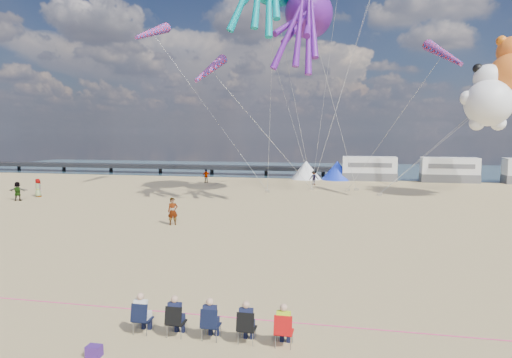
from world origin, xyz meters
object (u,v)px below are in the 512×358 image
object	(u,v)px
sandbag_c	(380,194)
sandbag_a	(267,191)
sandbag_e	(312,189)
windsock_right	(210,69)
spectator_row	(211,318)
beachgoer_6	(38,188)
tent_white	(306,170)
kite_panda	(489,103)
motorhome_0	(369,169)
beachgoer_3	(206,176)
beachgoer_2	(314,178)
beachgoer_4	(18,191)
cooler_purple	(94,351)
windsock_mid	(443,54)
motorhome_1	(449,170)
windsock_left	(152,32)
standing_person	(173,211)
tent_blue	(337,170)
sandbag_b	(356,190)
kite_octopus_purple	(309,14)

from	to	relation	value
sandbag_c	sandbag_a	bearing A→B (deg)	179.85
sandbag_e	windsock_right	size ratio (longest dim) A/B	0.10
spectator_row	beachgoer_6	world-z (taller)	beachgoer_6
tent_white	kite_panda	world-z (taller)	kite_panda
motorhome_0	kite_panda	bearing A→B (deg)	-59.62
beachgoer_3	beachgoer_6	size ratio (longest dim) A/B	0.96
beachgoer_2	beachgoer_4	distance (m)	30.52
spectator_row	beachgoer_2	bearing A→B (deg)	90.05
cooler_purple	beachgoer_6	xyz separation A→B (m)	(-22.11, 26.97, 0.71)
tent_white	motorhome_0	bearing A→B (deg)	0.00
tent_white	spectator_row	size ratio (longest dim) A/B	0.66
motorhome_0	windsock_mid	size ratio (longest dim) A/B	1.15
motorhome_1	beachgoer_4	xyz separation A→B (m)	(-41.03, -23.88, -0.64)
beachgoer_3	sandbag_e	world-z (taller)	beachgoer_3
spectator_row	beachgoer_2	distance (m)	40.16
motorhome_1	sandbag_e	bearing A→B (deg)	-144.80
kite_panda	windsock_left	bearing A→B (deg)	157.71
spectator_row	windsock_left	distance (m)	39.83
motorhome_1	sandbag_c	world-z (taller)	motorhome_1
kite_panda	standing_person	bearing A→B (deg)	-165.44
tent_blue	sandbag_b	world-z (taller)	tent_blue
cooler_purple	windsock_right	bearing A→B (deg)	100.62
motorhome_1	windsock_left	bearing A→B (deg)	-156.75
windsock_left	kite_octopus_purple	bearing A→B (deg)	-8.49
motorhome_0	kite_panda	size ratio (longest dim) A/B	0.95
beachgoer_3	sandbag_c	bearing A→B (deg)	126.45
tent_white	windsock_left	xyz separation A→B (m)	(-14.78, -13.87, 15.18)
motorhome_0	standing_person	distance (m)	34.05
windsock_mid	spectator_row	bearing A→B (deg)	-132.23
tent_blue	windsock_left	world-z (taller)	windsock_left
beachgoer_2	sandbag_b	size ratio (longest dim) A/B	3.36
standing_person	cooler_purple	bearing A→B (deg)	-106.50
motorhome_1	motorhome_0	bearing A→B (deg)	180.00
sandbag_a	motorhome_0	bearing A→B (deg)	52.65
beachgoer_6	sandbag_c	world-z (taller)	beachgoer_6
tent_white	beachgoer_3	world-z (taller)	tent_white
standing_person	beachgoer_6	bearing A→B (deg)	119.40
spectator_row	sandbag_e	world-z (taller)	spectator_row
beachgoer_2	sandbag_c	xyz separation A→B (m)	(6.91, -7.48, -0.73)
beachgoer_3	beachgoer_4	xyz separation A→B (m)	(-12.20, -16.88, 0.03)
beachgoer_4	sandbag_b	world-z (taller)	beachgoer_4
spectator_row	kite_octopus_purple	distance (m)	32.53
windsock_right	motorhome_0	bearing A→B (deg)	69.29
standing_person	windsock_mid	xyz separation A→B (m)	(18.99, 13.56, 11.77)
beachgoer_2	beachgoer_3	distance (m)	12.87
spectator_row	sandbag_a	xyz separation A→B (m)	(-4.18, 32.71, -0.54)
cooler_purple	windsock_right	size ratio (longest dim) A/B	0.08
motorhome_0	beachgoer_3	distance (m)	20.57
tent_white	windsock_mid	distance (m)	24.70
windsock_left	tent_white	bearing A→B (deg)	49.14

